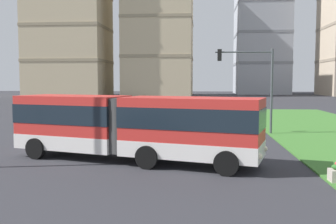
{
  "coord_description": "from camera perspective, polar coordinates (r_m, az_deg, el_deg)",
  "views": [
    {
      "loc": [
        2.47,
        -5.1,
        3.73
      ],
      "look_at": [
        0.82,
        13.57,
        2.2
      ],
      "focal_mm": 41.17,
      "sensor_mm": 36.0,
      "label": 1
    }
  ],
  "objects": [
    {
      "name": "apartment_tower_westcentre",
      "position": [
        98.19,
        -1.32,
        13.11
      ],
      "size": [
        16.6,
        17.85,
        36.27
      ],
      "color": "beige",
      "rests_on": "ground"
    },
    {
      "name": "apartment_tower_centre",
      "position": [
        115.15,
        13.67,
        12.89
      ],
      "size": [
        14.38,
        17.24,
        40.89
      ],
      "color": "#9EA3AD",
      "rests_on": "ground"
    },
    {
      "name": "traffic_light_far_right",
      "position": [
        27.33,
        12.43,
        5.28
      ],
      "size": [
        3.98,
        0.28,
        5.9
      ],
      "color": "#474C51",
      "rests_on": "ground"
    },
    {
      "name": "car_silver_hatch",
      "position": [
        26.57,
        -13.65,
        -1.9
      ],
      "size": [
        4.49,
        2.21,
        1.58
      ],
      "color": "#B7BABF",
      "rests_on": "ground"
    },
    {
      "name": "articulated_bus",
      "position": [
        17.85,
        -5.19,
        -2.03
      ],
      "size": [
        12.01,
        5.66,
        3.0
      ],
      "color": "red",
      "rests_on": "ground"
    },
    {
      "name": "apartment_tower_west",
      "position": [
        99.45,
        -14.5,
        14.03
      ],
      "size": [
        18.41,
        15.74,
        40.3
      ],
      "color": "beige",
      "rests_on": "ground"
    }
  ]
}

